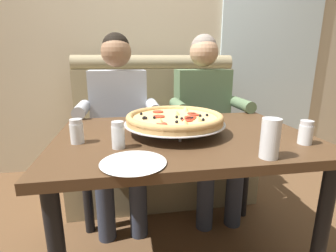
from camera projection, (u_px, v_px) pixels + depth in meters
back_wall_with_window at (150, 27)px, 2.46m from camera, size 6.00×0.12×2.80m
window_panel at (273, 28)px, 2.60m from camera, size 1.10×0.02×2.80m
booth_bench at (159, 143)px, 2.18m from camera, size 1.41×0.78×1.13m
dining_table at (183, 152)px, 1.26m from camera, size 1.21×0.84×0.74m
diner_left at (119, 116)px, 1.79m from camera, size 0.54×0.64×1.27m
diner_right at (205, 112)px, 1.90m from camera, size 0.54×0.64×1.27m
pizza at (175, 119)px, 1.22m from camera, size 0.49×0.49×0.11m
shaker_parmesan at (118, 137)px, 1.03m from camera, size 0.05×0.05×0.11m
shaker_oregano at (306, 134)px, 1.08m from camera, size 0.06×0.06×0.10m
shaker_pepper_flakes at (77, 133)px, 1.09m from camera, size 0.06×0.06×0.11m
plate_near_left at (133, 161)px, 0.88m from camera, size 0.23×0.23×0.02m
drinking_glass at (270, 140)px, 0.92m from camera, size 0.07×0.07×0.15m
patio_chair at (241, 101)px, 3.56m from camera, size 0.40×0.40×0.86m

